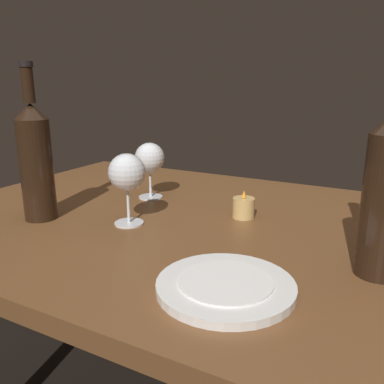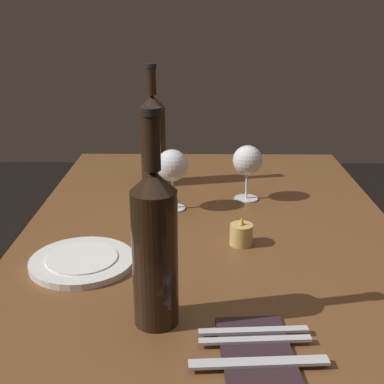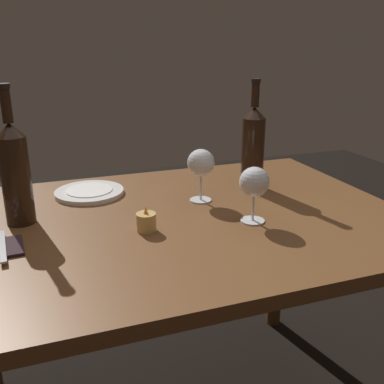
{
  "view_description": "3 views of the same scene",
  "coord_description": "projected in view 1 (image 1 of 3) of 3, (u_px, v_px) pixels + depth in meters",
  "views": [
    {
      "loc": [
        0.42,
        -0.79,
        1.06
      ],
      "look_at": [
        0.0,
        -0.02,
        0.81
      ],
      "focal_mm": 37.88,
      "sensor_mm": 36.0,
      "label": 1
    },
    {
      "loc": [
        1.16,
        -0.03,
        1.25
      ],
      "look_at": [
        -0.06,
        -0.05,
        0.81
      ],
      "focal_mm": 48.85,
      "sensor_mm": 36.0,
      "label": 2
    },
    {
      "loc": [
        0.34,
        1.1,
        1.21
      ],
      "look_at": [
        -0.05,
        0.02,
        0.81
      ],
      "focal_mm": 41.6,
      "sensor_mm": 36.0,
      "label": 3
    }
  ],
  "objects": [
    {
      "name": "dinner_plate",
      "position": [
        226.0,
        286.0,
        0.63
      ],
      "size": [
        0.22,
        0.22,
        0.02
      ],
      "color": "white",
      "rests_on": "dining_table"
    },
    {
      "name": "wine_glass_right",
      "position": [
        150.0,
        159.0,
        1.09
      ],
      "size": [
        0.08,
        0.08,
        0.15
      ],
      "color": "white",
      "rests_on": "dining_table"
    },
    {
      "name": "wine_glass_left",
      "position": [
        127.0,
        174.0,
        0.89
      ],
      "size": [
        0.08,
        0.08,
        0.16
      ],
      "color": "white",
      "rests_on": "dining_table"
    },
    {
      "name": "dining_table",
      "position": [
        195.0,
        255.0,
        0.97
      ],
      "size": [
        1.3,
        0.9,
        0.74
      ],
      "color": "brown",
      "rests_on": "ground"
    },
    {
      "name": "wine_bottle",
      "position": [
        36.0,
        160.0,
        0.92
      ],
      "size": [
        0.07,
        0.07,
        0.35
      ],
      "color": "black",
      "rests_on": "dining_table"
    },
    {
      "name": "votive_candle",
      "position": [
        243.0,
        208.0,
        0.96
      ],
      "size": [
        0.05,
        0.05,
        0.07
      ],
      "color": "#DBB266",
      "rests_on": "dining_table"
    }
  ]
}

